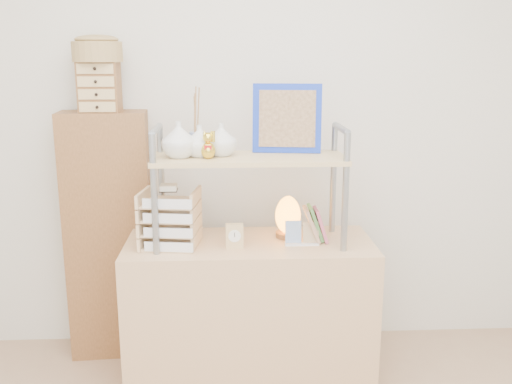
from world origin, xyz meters
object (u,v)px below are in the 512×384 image
(cabinet, at_px, (110,236))
(letter_tray, at_px, (170,222))
(salt_lamp, at_px, (288,216))
(desk, at_px, (250,313))

(cabinet, height_order, letter_tray, cabinet)
(cabinet, distance_m, salt_lamp, 1.01)
(desk, bearing_deg, letter_tray, -173.51)
(desk, bearing_deg, salt_lamp, 19.49)
(desk, height_order, salt_lamp, salt_lamp)
(desk, height_order, cabinet, cabinet)
(cabinet, xyz_separation_m, letter_tray, (0.37, -0.41, 0.19))
(desk, xyz_separation_m, cabinet, (-0.75, 0.37, 0.30))
(cabinet, distance_m, letter_tray, 0.59)
(desk, xyz_separation_m, letter_tray, (-0.38, -0.04, 0.49))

